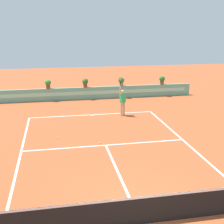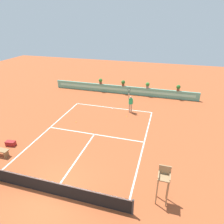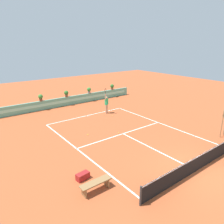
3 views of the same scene
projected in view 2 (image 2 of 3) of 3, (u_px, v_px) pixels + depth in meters
The scene contains 14 objects.
ground_plane at pixel (93, 137), 16.13m from camera, with size 60.00×60.00×0.00m, color #A84C28.
court_lines at pixel (96, 132), 16.75m from camera, with size 8.32×11.94×0.01m.
net at pixel (52, 187), 10.72m from camera, with size 8.92×0.10×1.00m.
back_wall_barrier at pixel (123, 90), 24.91m from camera, with size 18.00×0.21×1.00m.
umpire_chair at pixel (163, 181), 10.02m from camera, with size 0.60×0.60×2.14m.
gear_bag at pixel (11, 143), 14.99m from camera, with size 0.70×0.36×0.36m, color maroon.
tennis_player at pixel (130, 103), 19.83m from camera, with size 0.57×0.35×2.58m.
tennis_ball_near_baseline at pixel (76, 122), 18.32m from camera, with size 0.07×0.07×0.07m, color #CCE033.
tennis_ball_mid_court at pixel (93, 132), 16.79m from camera, with size 0.07×0.07×0.07m, color #CCE033.
tennis_ball_by_sideline at pixel (127, 116), 19.36m from camera, with size 0.07×0.07×0.07m, color #CCE033.
potted_plant_right at pixel (148, 85), 23.76m from camera, with size 0.48×0.48×0.72m.
potted_plant_left at pixel (101, 81), 25.24m from camera, with size 0.48×0.48×0.72m.
potted_plant_far_right at pixel (178, 87), 22.88m from camera, with size 0.48×0.48×0.72m.
potted_plant_centre at pixel (123, 83), 24.50m from camera, with size 0.48×0.48×0.72m.
Camera 2 is at (5.31, -6.70, 8.79)m, focal length 32.14 mm.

